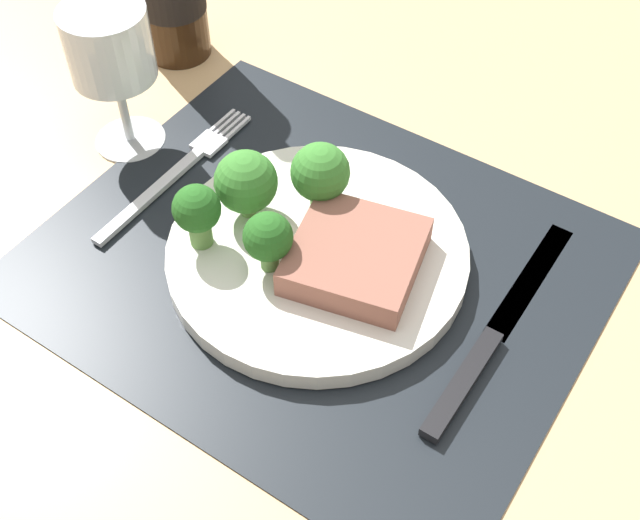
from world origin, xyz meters
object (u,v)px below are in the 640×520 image
object	(u,v)px
plate	(317,254)
fork	(177,172)
steak	(358,254)
knife	(491,340)
wine_glass	(110,52)

from	to	relation	value
plate	fork	size ratio (longest dim) A/B	1.22
steak	knife	bearing A→B (deg)	1.10
steak	knife	xyz separation A→B (cm)	(11.29, 0.22, -2.46)
plate	knife	xyz separation A→B (cm)	(14.72, 0.53, -0.50)
fork	knife	bearing A→B (deg)	1.72
steak	fork	size ratio (longest dim) A/B	0.49
plate	wine_glass	xyz separation A→B (cm)	(-22.20, 2.68, 8.36)
plate	steak	distance (cm)	3.97
fork	knife	size ratio (longest dim) A/B	0.83
steak	fork	distance (cm)	19.24
fork	plate	bearing A→B (deg)	-1.80
fork	knife	distance (cm)	30.34
plate	steak	xyz separation A→B (cm)	(3.44, 0.31, 1.97)
plate	steak	size ratio (longest dim) A/B	2.48
fork	knife	xyz separation A→B (cm)	(30.33, -0.89, 0.05)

